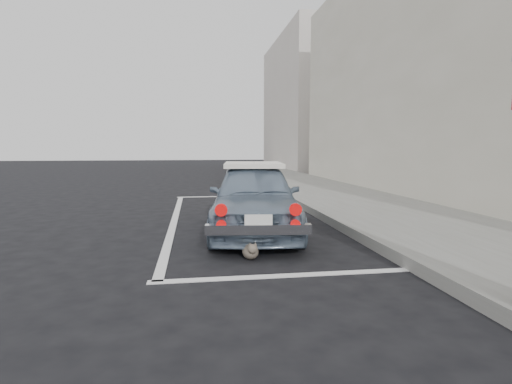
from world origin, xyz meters
TOP-DOWN VIEW (x-y plane):
  - ground at (0.00, 0.00)m, footprint 80.00×80.00m
  - sidewalk at (3.20, 2.00)m, footprint 2.80×40.00m
  - shop_building at (6.33, 4.00)m, footprint 3.50×18.00m
  - building_far at (6.35, 20.00)m, footprint 3.50×10.00m
  - pline_rear at (0.50, -0.50)m, footprint 3.00×0.12m
  - pline_front at (0.50, 6.50)m, footprint 3.00×0.12m
  - pline_side at (-0.90, 3.00)m, footprint 0.12×7.00m
  - retro_coupe at (0.42, 1.73)m, footprint 1.71×3.46m
  - cat at (0.15, 0.19)m, footprint 0.22×0.45m

SIDE VIEW (x-z plane):
  - ground at x=0.00m, z-range 0.00..0.00m
  - pline_rear at x=0.50m, z-range 0.00..0.01m
  - pline_front at x=0.50m, z-range 0.00..0.01m
  - pline_side at x=-0.90m, z-range 0.00..0.01m
  - sidewalk at x=3.20m, z-range 0.00..0.15m
  - cat at x=0.15m, z-range -0.01..0.23m
  - retro_coupe at x=0.42m, z-range 0.01..1.14m
  - shop_building at x=6.33m, z-range -0.01..6.99m
  - building_far at x=6.35m, z-range 0.00..8.00m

